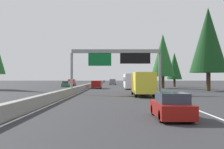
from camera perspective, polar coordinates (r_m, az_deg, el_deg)
ground_plane at (r=61.92m, az=-4.82°, el=-2.80°), size 320.00×320.00×0.00m
median_barrier at (r=81.86m, az=-3.77°, el=-1.97°), size 180.00×0.56×0.90m
shoulder_stripe_right at (r=71.91m, az=5.09°, el=-2.50°), size 160.00×0.16×0.01m
shoulder_stripe_median at (r=71.86m, az=-3.91°, el=-2.50°), size 160.00×0.16×0.01m
sign_gantry_overhead at (r=38.60m, az=1.03°, el=3.31°), size 0.50×12.68×6.26m
sedan_mid_left at (r=15.96m, az=12.11°, el=-6.46°), size 4.40×1.80×1.47m
box_truck_far_left at (r=34.97m, az=6.32°, el=-1.79°), size 8.50×2.40×2.95m
minivan_far_right at (r=58.93m, az=-3.17°, el=-1.98°), size 5.00×1.95×1.69m
pickup_near_center at (r=91.00m, az=0.13°, el=-1.55°), size 5.60×2.00×1.86m
bus_distant_b at (r=58.43m, az=3.77°, el=-1.24°), size 11.50×2.55×3.10m
oncoming_near at (r=70.49m, az=-9.43°, el=-1.98°), size 4.40×1.80×1.47m
oncoming_far at (r=78.76m, az=-8.42°, el=-1.67°), size 5.60×2.00×1.86m
conifer_right_near at (r=51.06m, az=19.24°, el=6.74°), size 6.40×6.40×14.55m
conifer_right_mid at (r=60.88m, az=10.46°, el=3.92°), size 5.18×5.18×11.78m
conifer_right_far at (r=71.25m, az=12.76°, el=1.70°), size 3.79×3.79×8.62m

